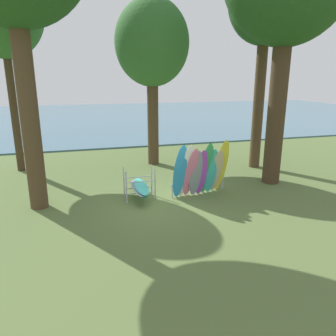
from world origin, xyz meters
The scene contains 7 objects.
ground_plane centered at (0.00, 0.00, 0.00)m, with size 80.00×80.00×0.00m, color #566B38.
lake_water centered at (0.00, 28.24, 0.05)m, with size 80.00×36.00×0.10m, color #477084.
tree_mid_behind centered at (0.98, 5.89, 6.11)m, with size 3.71×3.71×8.35m.
tree_far_left_back centered at (5.95, 3.82, 7.87)m, with size 3.55×3.55×10.08m.
tree_far_right_back centered at (-5.80, 6.43, 7.42)m, with size 3.69×3.69×9.61m.
leaning_board_pile centered at (1.61, 0.51, 1.03)m, with size 2.49×1.19×2.25m.
board_storage_rack centered at (-0.76, 0.83, 0.47)m, with size 1.15×2.12×1.25m.
Camera 1 is at (-2.93, -10.80, 4.58)m, focal length 34.54 mm.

